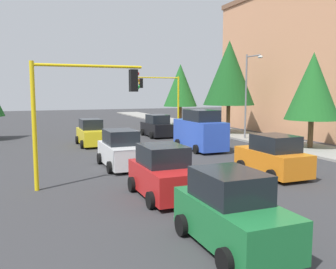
{
  "coord_description": "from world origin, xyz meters",
  "views": [
    {
      "loc": [
        21.34,
        -7.91,
        4.01
      ],
      "look_at": [
        -0.56,
        0.91,
        1.2
      ],
      "focal_mm": 38.71,
      "sensor_mm": 36.0,
      "label": 1
    }
  ],
  "objects_px": {
    "street_lamp_curbside": "(249,87)",
    "delivery_van_blue": "(200,131)",
    "tree_roadside_far": "(180,85)",
    "car_yellow": "(91,133)",
    "traffic_signal_near_right": "(81,99)",
    "tree_roadside_near": "(313,86)",
    "car_black": "(157,127)",
    "tree_roadside_mid": "(229,73)",
    "car_green": "(232,213)",
    "car_orange": "(273,157)",
    "car_red": "(164,174)",
    "car_white": "(121,150)",
    "traffic_signal_far_left": "(162,92)"
  },
  "relations": [
    {
      "from": "tree_roadside_mid",
      "to": "delivery_van_blue",
      "type": "distance_m",
      "value": 10.72
    },
    {
      "from": "street_lamp_curbside",
      "to": "car_orange",
      "type": "bearing_deg",
      "value": -28.96
    },
    {
      "from": "car_yellow",
      "to": "car_white",
      "type": "height_order",
      "value": "same"
    },
    {
      "from": "car_orange",
      "to": "traffic_signal_near_right",
      "type": "bearing_deg",
      "value": -99.3
    },
    {
      "from": "tree_roadside_near",
      "to": "delivery_van_blue",
      "type": "distance_m",
      "value": 8.25
    },
    {
      "from": "delivery_van_blue",
      "to": "traffic_signal_far_left",
      "type": "bearing_deg",
      "value": 170.11
    },
    {
      "from": "traffic_signal_far_left",
      "to": "car_white",
      "type": "relative_size",
      "value": 1.37
    },
    {
      "from": "street_lamp_curbside",
      "to": "car_yellow",
      "type": "relative_size",
      "value": 1.75
    },
    {
      "from": "traffic_signal_far_left",
      "to": "delivery_van_blue",
      "type": "height_order",
      "value": "traffic_signal_far_left"
    },
    {
      "from": "car_white",
      "to": "tree_roadside_far",
      "type": "bearing_deg",
      "value": 148.73
    },
    {
      "from": "traffic_signal_near_right",
      "to": "tree_roadside_near",
      "type": "height_order",
      "value": "tree_roadside_near"
    },
    {
      "from": "tree_roadside_near",
      "to": "delivery_van_blue",
      "type": "height_order",
      "value": "tree_roadside_near"
    },
    {
      "from": "car_green",
      "to": "car_red",
      "type": "height_order",
      "value": "same"
    },
    {
      "from": "car_orange",
      "to": "car_green",
      "type": "bearing_deg",
      "value": -44.73
    },
    {
      "from": "car_red",
      "to": "traffic_signal_far_left",
      "type": "bearing_deg",
      "value": 159.09
    },
    {
      "from": "street_lamp_curbside",
      "to": "car_red",
      "type": "height_order",
      "value": "street_lamp_curbside"
    },
    {
      "from": "car_yellow",
      "to": "car_red",
      "type": "relative_size",
      "value": 1.08
    },
    {
      "from": "street_lamp_curbside",
      "to": "car_green",
      "type": "bearing_deg",
      "value": -35.37
    },
    {
      "from": "street_lamp_curbside",
      "to": "tree_roadside_near",
      "type": "relative_size",
      "value": 1.05
    },
    {
      "from": "tree_roadside_mid",
      "to": "car_red",
      "type": "xyz_separation_m",
      "value": [
        16.74,
        -13.0,
        -4.81
      ]
    },
    {
      "from": "car_yellow",
      "to": "tree_roadside_near",
      "type": "bearing_deg",
      "value": 60.79
    },
    {
      "from": "tree_roadside_far",
      "to": "car_orange",
      "type": "height_order",
      "value": "tree_roadside_far"
    },
    {
      "from": "tree_roadside_mid",
      "to": "car_black",
      "type": "bearing_deg",
      "value": -96.63
    },
    {
      "from": "tree_roadside_far",
      "to": "car_yellow",
      "type": "xyz_separation_m",
      "value": [
        12.33,
        -12.71,
        -3.83
      ]
    },
    {
      "from": "tree_roadside_near",
      "to": "car_green",
      "type": "bearing_deg",
      "value": -49.39
    },
    {
      "from": "tree_roadside_near",
      "to": "car_yellow",
      "type": "bearing_deg",
      "value": -119.21
    },
    {
      "from": "car_yellow",
      "to": "car_black",
      "type": "xyz_separation_m",
      "value": [
        -3.13,
        6.37,
        0.0
      ]
    },
    {
      "from": "traffic_signal_near_right",
      "to": "car_red",
      "type": "relative_size",
      "value": 1.41
    },
    {
      "from": "tree_roadside_near",
      "to": "car_red",
      "type": "bearing_deg",
      "value": -63.48
    },
    {
      "from": "street_lamp_curbside",
      "to": "delivery_van_blue",
      "type": "bearing_deg",
      "value": -64.4
    },
    {
      "from": "traffic_signal_near_right",
      "to": "car_black",
      "type": "height_order",
      "value": "traffic_signal_near_right"
    },
    {
      "from": "car_green",
      "to": "traffic_signal_far_left",
      "type": "bearing_deg",
      "value": 162.52
    },
    {
      "from": "street_lamp_curbside",
      "to": "tree_roadside_far",
      "type": "distance_m",
      "value": 14.4
    },
    {
      "from": "delivery_van_blue",
      "to": "car_green",
      "type": "height_order",
      "value": "delivery_van_blue"
    },
    {
      "from": "traffic_signal_near_right",
      "to": "car_yellow",
      "type": "relative_size",
      "value": 1.3
    },
    {
      "from": "traffic_signal_near_right",
      "to": "tree_roadside_near",
      "type": "distance_m",
      "value": 16.62
    },
    {
      "from": "tree_roadside_mid",
      "to": "street_lamp_curbside",
      "type": "bearing_deg",
      "value": -10.33
    },
    {
      "from": "street_lamp_curbside",
      "to": "car_green",
      "type": "distance_m",
      "value": 21.36
    },
    {
      "from": "car_white",
      "to": "car_green",
      "type": "xyz_separation_m",
      "value": [
        10.83,
        0.1,
        -0.0
      ]
    },
    {
      "from": "car_orange",
      "to": "delivery_van_blue",
      "type": "bearing_deg",
      "value": 177.97
    },
    {
      "from": "car_green",
      "to": "car_white",
      "type": "bearing_deg",
      "value": -179.47
    },
    {
      "from": "traffic_signal_near_right",
      "to": "car_black",
      "type": "relative_size",
      "value": 1.28
    },
    {
      "from": "traffic_signal_near_right",
      "to": "delivery_van_blue",
      "type": "distance_m",
      "value": 11.56
    },
    {
      "from": "car_yellow",
      "to": "street_lamp_curbside",
      "type": "bearing_deg",
      "value": 80.59
    },
    {
      "from": "tree_roadside_far",
      "to": "car_yellow",
      "type": "height_order",
      "value": "tree_roadside_far"
    },
    {
      "from": "traffic_signal_far_left",
      "to": "car_white",
      "type": "height_order",
      "value": "traffic_signal_far_left"
    },
    {
      "from": "tree_roadside_near",
      "to": "street_lamp_curbside",
      "type": "bearing_deg",
      "value": -166.95
    },
    {
      "from": "traffic_signal_near_right",
      "to": "street_lamp_curbside",
      "type": "bearing_deg",
      "value": 122.96
    },
    {
      "from": "car_yellow",
      "to": "car_green",
      "type": "height_order",
      "value": "same"
    },
    {
      "from": "traffic_signal_near_right",
      "to": "car_green",
      "type": "height_order",
      "value": "traffic_signal_near_right"
    }
  ]
}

